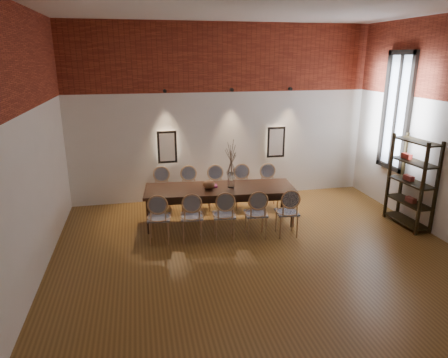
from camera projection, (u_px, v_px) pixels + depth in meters
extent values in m
cube|color=brown|center=(267.00, 267.00, 6.50)|extent=(7.00, 7.00, 0.02)
cube|color=silver|center=(222.00, 114.00, 9.23)|extent=(7.00, 0.10, 4.00)
cube|color=silver|center=(447.00, 260.00, 2.59)|extent=(7.00, 0.10, 4.00)
cube|color=silver|center=(12.00, 158.00, 5.19)|extent=(0.10, 7.00, 4.00)
cube|color=maroon|center=(222.00, 57.00, 8.79)|extent=(7.00, 0.02, 1.50)
cube|color=maroon|center=(2.00, 58.00, 4.84)|extent=(0.02, 7.00, 1.50)
cube|color=#FFEAC6|center=(167.00, 147.00, 9.08)|extent=(0.36, 0.06, 0.66)
cube|color=#FFEAC6|center=(276.00, 142.00, 9.60)|extent=(0.36, 0.06, 0.66)
cylinder|color=black|center=(165.00, 91.00, 8.68)|extent=(0.08, 0.10, 0.08)
cylinder|color=black|center=(232.00, 90.00, 8.98)|extent=(0.08, 0.10, 0.08)
cylinder|color=black|center=(290.00, 89.00, 9.27)|extent=(0.08, 0.10, 0.08)
cube|color=silver|center=(397.00, 112.00, 8.43)|extent=(0.02, 0.78, 2.38)
cube|color=black|center=(396.00, 112.00, 8.43)|extent=(0.08, 0.90, 2.50)
cube|color=black|center=(396.00, 112.00, 8.43)|extent=(0.06, 0.06, 2.40)
cube|color=black|center=(220.00, 205.00, 8.12)|extent=(3.06, 1.25, 0.75)
cylinder|color=silver|center=(231.00, 180.00, 7.99)|extent=(0.14, 0.14, 0.30)
ellipsoid|color=brown|center=(209.00, 184.00, 7.91)|extent=(0.24, 0.24, 0.18)
cube|color=#7C2154|center=(211.00, 186.00, 8.06)|extent=(0.28, 0.20, 0.03)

